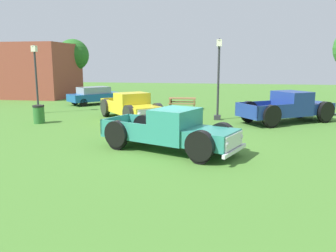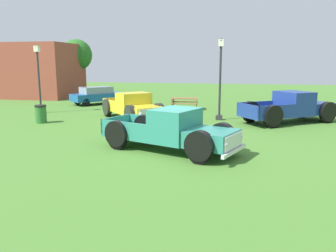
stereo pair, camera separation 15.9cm
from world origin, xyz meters
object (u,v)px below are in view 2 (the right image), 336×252
Objects in this scene: lamp_post_near at (220,78)px; lamp_post_far at (39,78)px; pickup_truck_behind_left at (134,107)px; trash_can at (41,114)px; sedan_distant_a at (98,95)px; picnic_table at (185,102)px; pickup_truck_behind_right at (294,108)px; pickup_truck_foreground at (177,132)px; oak_tree_west at (76,55)px.

lamp_post_near is 11.15m from lamp_post_far.
pickup_truck_behind_left is 5.12× the size of trash_can.
pickup_truck_behind_left is 1.20× the size of sedan_distant_a.
lamp_post_near is (4.57, 1.06, 1.59)m from pickup_truck_behind_left.
lamp_post_far is 9.43m from picnic_table.
pickup_truck_behind_right is 14.46m from sedan_distant_a.
pickup_truck_foreground is at bearing -61.16° from pickup_truck_behind_left.
picnic_table is at bearing 96.89° from pickup_truck_foreground.
picnic_table is (-6.43, 3.89, -0.29)m from pickup_truck_behind_right.
oak_tree_west reaches higher than lamp_post_near.
lamp_post_far reaches higher than pickup_truck_foreground.
pickup_truck_behind_right is at bearing 6.94° from pickup_truck_behind_left.
trash_can is at bearing -134.81° from picnic_table.
picnic_table is (8.64, 3.38, -1.71)m from lamp_post_far.
pickup_truck_foreground is at bearing -57.08° from sedan_distant_a.
trash_can is 16.35m from oak_tree_west.
pickup_truck_foreground reaches higher than sedan_distant_a.
lamp_post_far is at bearing -75.06° from oak_tree_west.
picnic_table is 14.90m from oak_tree_west.
lamp_post_far is at bearing -108.86° from sedan_distant_a.
pickup_truck_behind_right is 22.24m from oak_tree_west.
picnic_table is (-2.50, 3.86, -1.82)m from lamp_post_near.
lamp_post_far is at bearing 142.20° from pickup_truck_foreground.
pickup_truck_foreground is 1.27× the size of lamp_post_far.
lamp_post_near reaches higher than pickup_truck_behind_right.
picnic_table is (-1.35, 11.12, -0.24)m from pickup_truck_foreground.
oak_tree_west is (-3.16, 11.85, 1.61)m from lamp_post_far.
lamp_post_near is 1.05× the size of lamp_post_far.
pickup_truck_behind_left is at bearing -13.24° from lamp_post_far.
sedan_distant_a is at bearing 71.14° from lamp_post_far.
oak_tree_west is (-13.15, 19.60, 3.08)m from pickup_truck_foreground.
picnic_table is 2.05× the size of trash_can.
lamp_post_near reaches higher than pickup_truck_behind_left.
pickup_truck_behind_left is 1.10× the size of lamp_post_near.
trash_can is at bearing -159.01° from pickup_truck_behind_left.
lamp_post_far reaches higher than sedan_distant_a.
pickup_truck_behind_left is at bearing -53.54° from sedan_distant_a.
pickup_truck_behind_right is 2.81× the size of picnic_table.
sedan_distant_a is 5.52m from lamp_post_far.
sedan_distant_a is at bearing 92.04° from trash_can.
lamp_post_near is at bearing 80.95° from pickup_truck_foreground.
pickup_truck_behind_left is at bearing 118.84° from pickup_truck_foreground.
lamp_post_near is at bearing 13.09° from pickup_truck_behind_left.
pickup_truck_foreground is at bearing -29.17° from trash_can.
pickup_truck_foreground is 2.74× the size of picnic_table.
sedan_distant_a is (-13.36, 5.54, -0.09)m from pickup_truck_behind_right.
pickup_truck_foreground is 7.08m from pickup_truck_behind_left.
pickup_truck_foreground is 12.72m from lamp_post_far.
trash_can is at bearing -162.88° from lamp_post_near.
lamp_post_far is (-15.07, 0.51, 1.43)m from pickup_truck_behind_right.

